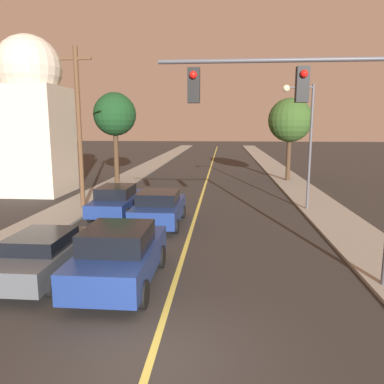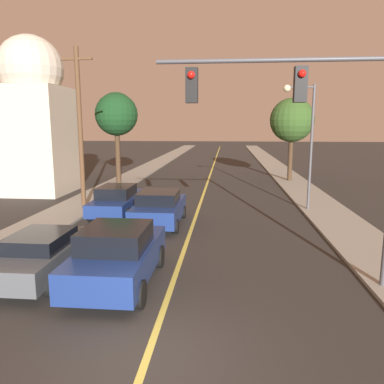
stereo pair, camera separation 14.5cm
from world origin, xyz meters
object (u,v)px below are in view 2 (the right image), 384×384
Objects in this scene: car_outer_lane_front at (43,253)px; tree_left_far at (116,115)px; tree_left_near at (116,112)px; car_near_lane_front at (118,255)px; streetlamp_right at (304,130)px; tree_right_near at (292,120)px; car_near_lane_second at (159,208)px; utility_pole_left at (80,127)px; car_outer_lane_second at (118,200)px; traffic_signal_mast at (315,118)px; domed_building_left at (34,115)px.

car_outer_lane_front is 18.62m from tree_left_far.
car_near_lane_front is at bearing -73.77° from tree_left_near.
tree_left_near reaches higher than streetlamp_right.
car_outer_lane_front is at bearing -80.46° from tree_left_near.
car_outer_lane_front is at bearing -117.44° from tree_right_near.
car_near_lane_front is 6.51m from car_near_lane_second.
car_near_lane_second is 0.67× the size of streetlamp_right.
car_outer_lane_front is at bearing -111.38° from car_near_lane_second.
utility_pole_left is 9.26m from tree_left_far.
tree_left_far is (-5.31, 18.23, 4.34)m from car_near_lane_front.
car_outer_lane_second is (-2.39, 1.58, 0.00)m from car_near_lane_second.
car_near_lane_second is at bearing 130.73° from traffic_signal_mast.
domed_building_left reaches higher than car_outer_lane_front.
tree_right_near is at bearing 49.90° from car_outer_lane_second.
utility_pole_left is 1.22× the size of tree_left_far.
traffic_signal_mast is 20.02m from domed_building_left.
domed_building_left is at bearing -133.69° from tree_left_far.
tree_left_far is (-2.92, 17.83, 4.51)m from car_outer_lane_front.
car_near_lane_second is at bearing -65.62° from tree_left_far.
car_outer_lane_second is at bearing 134.86° from traffic_signal_mast.
car_outer_lane_second is 0.74× the size of streetlamp_right.
tree_left_far reaches higher than tree_right_near.
car_near_lane_front reaches higher than car_near_lane_second.
tree_right_near is 18.72m from domed_building_left.
car_outer_lane_second is at bearing -130.10° from tree_right_near.
utility_pole_left is at bearing -137.68° from tree_right_near.
tree_left_near reaches higher than car_near_lane_second.
domed_building_left is at bearing 117.76° from car_outer_lane_front.
car_outer_lane_second is 4.28m from utility_pole_left.
tree_left_near is at bearing 95.74° from utility_pole_left.
tree_left_near is (-10.81, 18.58, 0.80)m from traffic_signal_mast.
car_outer_lane_front is at bearing -80.71° from tree_left_far.
utility_pole_left reaches higher than streetlamp_right.
domed_building_left is (-4.17, -4.37, -0.10)m from tree_left_far.
car_near_lane_second is 6.30m from utility_pole_left.
domed_building_left is at bearing 142.21° from car_near_lane_second.
car_near_lane_second is at bearing -29.27° from utility_pole_left.
utility_pole_left is (-4.52, 2.53, 3.60)m from car_near_lane_second.
tree_left_far is 1.04× the size of tree_right_near.
tree_left_near is 0.78m from tree_left_far.
car_outer_lane_front is (-2.39, -6.11, -0.08)m from car_near_lane_second.
domed_building_left reaches higher than traffic_signal_mast.
streetlamp_right is (6.93, 3.44, 3.46)m from car_near_lane_second.
car_outer_lane_front is 0.67× the size of streetlamp_right.
tree_right_near is (8.03, 13.96, 4.05)m from car_near_lane_second.
tree_left_near is at bearing 52.01° from domed_building_left.
traffic_signal_mast is at bearing -0.25° from car_outer_lane_front.
domed_building_left is at bearing 124.38° from car_near_lane_front.
tree_right_near is (8.03, 20.46, 3.96)m from car_near_lane_front.
traffic_signal_mast is 0.63× the size of domed_building_left.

